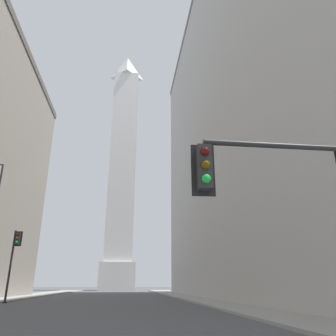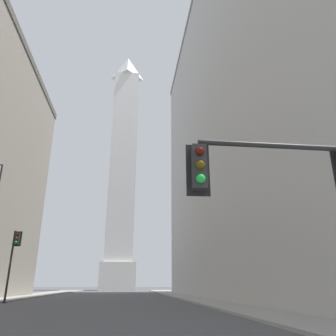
{
  "view_description": "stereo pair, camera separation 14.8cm",
  "coord_description": "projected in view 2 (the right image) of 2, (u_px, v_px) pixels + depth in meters",
  "views": [
    {
      "loc": [
        2.21,
        -0.79,
        1.52
      ],
      "look_at": [
        8.26,
        48.42,
        19.14
      ],
      "focal_mm": 35.0,
      "sensor_mm": 36.0,
      "label": 1
    },
    {
      "loc": [
        2.36,
        -0.81,
        1.52
      ],
      "look_at": [
        8.26,
        48.42,
        19.14
      ],
      "focal_mm": 35.0,
      "sensor_mm": 36.0,
      "label": 2
    }
  ],
  "objects": [
    {
      "name": "obelisk",
      "position": [
        123.0,
        165.0,
        95.62
      ],
      "size": [
        9.2,
        9.2,
        71.98
      ],
      "color": "silver",
      "rests_on": "ground_plane"
    },
    {
      "name": "traffic_light_near_right",
      "position": [
        304.0,
        188.0,
        7.97
      ],
      "size": [
        4.62,
        0.51,
        4.92
      ],
      "color": "black",
      "rests_on": "ground_plane"
    },
    {
      "name": "traffic_light_mid_left",
      "position": [
        13.0,
        254.0,
        28.99
      ],
      "size": [
        0.79,
        0.52,
        6.1
      ],
      "color": "black",
      "rests_on": "ground_plane"
    },
    {
      "name": "building_right",
      "position": [
        283.0,
        118.0,
        43.27
      ],
      "size": [
        22.37,
        60.29,
        44.55
      ],
      "color": "#B2AFAA",
      "rests_on": "ground_plane"
    },
    {
      "name": "sidewalk_right",
      "position": [
        210.0,
        300.0,
        31.47
      ],
      "size": [
        5.0,
        107.92,
        0.15
      ],
      "primitive_type": "cube",
      "color": "gray",
      "rests_on": "ground_plane"
    }
  ]
}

